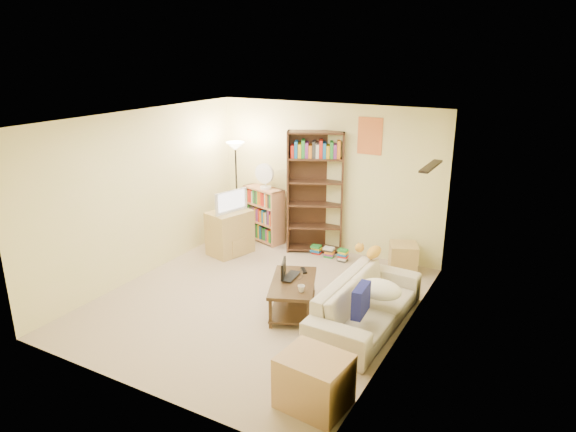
{
  "coord_description": "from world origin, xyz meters",
  "views": [
    {
      "loc": [
        3.45,
        -5.4,
        3.32
      ],
      "look_at": [
        0.11,
        0.69,
        1.05
      ],
      "focal_mm": 32.0,
      "sensor_mm": 36.0,
      "label": 1
    }
  ],
  "objects_px": {
    "sofa": "(366,304)",
    "tv_stand": "(230,232)",
    "floor_lamp": "(236,164)",
    "side_table": "(403,258)",
    "desk_fan": "(265,176)",
    "end_cabinet": "(314,381)",
    "laptop": "(294,277)",
    "short_bookshelf": "(264,215)",
    "tabby_cat": "(371,251)",
    "television": "(229,201)",
    "mug": "(301,289)",
    "coffee_table": "(293,292)",
    "tall_bookshelf": "(315,190)"
  },
  "relations": [
    {
      "from": "sofa",
      "to": "short_bookshelf",
      "type": "height_order",
      "value": "short_bookshelf"
    },
    {
      "from": "tall_bookshelf",
      "to": "laptop",
      "type": "bearing_deg",
      "value": -95.7
    },
    {
      "from": "laptop",
      "to": "end_cabinet",
      "type": "xyz_separation_m",
      "value": [
        1.09,
        -1.63,
        -0.19
      ]
    },
    {
      "from": "television",
      "to": "short_bookshelf",
      "type": "xyz_separation_m",
      "value": [
        0.2,
        0.79,
        -0.43
      ]
    },
    {
      "from": "sofa",
      "to": "television",
      "type": "bearing_deg",
      "value": 69.5
    },
    {
      "from": "laptop",
      "to": "desk_fan",
      "type": "relative_size",
      "value": 0.86
    },
    {
      "from": "television",
      "to": "tall_bookshelf",
      "type": "bearing_deg",
      "value": -40.51
    },
    {
      "from": "tall_bookshelf",
      "to": "floor_lamp",
      "type": "relative_size",
      "value": 1.12
    },
    {
      "from": "sofa",
      "to": "end_cabinet",
      "type": "relative_size",
      "value": 3.19
    },
    {
      "from": "tv_stand",
      "to": "television",
      "type": "relative_size",
      "value": 1.15
    },
    {
      "from": "side_table",
      "to": "end_cabinet",
      "type": "distance_m",
      "value": 3.49
    },
    {
      "from": "laptop",
      "to": "end_cabinet",
      "type": "relative_size",
      "value": 0.61
    },
    {
      "from": "coffee_table",
      "to": "short_bookshelf",
      "type": "height_order",
      "value": "short_bookshelf"
    },
    {
      "from": "laptop",
      "to": "tall_bookshelf",
      "type": "relative_size",
      "value": 0.19
    },
    {
      "from": "coffee_table",
      "to": "mug",
      "type": "bearing_deg",
      "value": -65.49
    },
    {
      "from": "coffee_table",
      "to": "tall_bookshelf",
      "type": "relative_size",
      "value": 0.55
    },
    {
      "from": "tall_bookshelf",
      "to": "short_bookshelf",
      "type": "bearing_deg",
      "value": 155.39
    },
    {
      "from": "floor_lamp",
      "to": "side_table",
      "type": "bearing_deg",
      "value": 4.35
    },
    {
      "from": "tall_bookshelf",
      "to": "television",
      "type": "bearing_deg",
      "value": -171.19
    },
    {
      "from": "tv_stand",
      "to": "end_cabinet",
      "type": "xyz_separation_m",
      "value": [
        2.98,
        -2.85,
        -0.1
      ]
    },
    {
      "from": "tv_stand",
      "to": "end_cabinet",
      "type": "bearing_deg",
      "value": -27.73
    },
    {
      "from": "mug",
      "to": "side_table",
      "type": "distance_m",
      "value": 2.27
    },
    {
      "from": "desk_fan",
      "to": "end_cabinet",
      "type": "xyz_separation_m",
      "value": [
        2.73,
        -3.6,
        -0.95
      ]
    },
    {
      "from": "side_table",
      "to": "coffee_table",
      "type": "bearing_deg",
      "value": -114.71
    },
    {
      "from": "end_cabinet",
      "to": "tabby_cat",
      "type": "bearing_deg",
      "value": 97.85
    },
    {
      "from": "television",
      "to": "tv_stand",
      "type": "bearing_deg",
      "value": 0.0
    },
    {
      "from": "tabby_cat",
      "to": "laptop",
      "type": "xyz_separation_m",
      "value": [
        -0.75,
        -0.84,
        -0.21
      ]
    },
    {
      "from": "coffee_table",
      "to": "tv_stand",
      "type": "distance_m",
      "value": 2.33
    },
    {
      "from": "tall_bookshelf",
      "to": "end_cabinet",
      "type": "relative_size",
      "value": 3.21
    },
    {
      "from": "tv_stand",
      "to": "end_cabinet",
      "type": "height_order",
      "value": "tv_stand"
    },
    {
      "from": "sofa",
      "to": "laptop",
      "type": "xyz_separation_m",
      "value": [
        -0.99,
        -0.06,
        0.16
      ]
    },
    {
      "from": "desk_fan",
      "to": "end_cabinet",
      "type": "height_order",
      "value": "desk_fan"
    },
    {
      "from": "tv_stand",
      "to": "desk_fan",
      "type": "distance_m",
      "value": 1.16
    },
    {
      "from": "mug",
      "to": "short_bookshelf",
      "type": "height_order",
      "value": "short_bookshelf"
    },
    {
      "from": "sofa",
      "to": "mug",
      "type": "height_order",
      "value": "sofa"
    },
    {
      "from": "mug",
      "to": "end_cabinet",
      "type": "bearing_deg",
      "value": -57.99
    },
    {
      "from": "tabby_cat",
      "to": "short_bookshelf",
      "type": "height_order",
      "value": "short_bookshelf"
    },
    {
      "from": "television",
      "to": "side_table",
      "type": "relative_size",
      "value": 1.38
    },
    {
      "from": "coffee_table",
      "to": "end_cabinet",
      "type": "relative_size",
      "value": 1.77
    },
    {
      "from": "tabby_cat",
      "to": "short_bookshelf",
      "type": "relative_size",
      "value": 0.47
    },
    {
      "from": "mug",
      "to": "side_table",
      "type": "height_order",
      "value": "mug"
    },
    {
      "from": "short_bookshelf",
      "to": "floor_lamp",
      "type": "bearing_deg",
      "value": -111.36
    },
    {
      "from": "short_bookshelf",
      "to": "tabby_cat",
      "type": "bearing_deg",
      "value": -8.32
    },
    {
      "from": "tall_bookshelf",
      "to": "side_table",
      "type": "distance_m",
      "value": 1.83
    },
    {
      "from": "sofa",
      "to": "tv_stand",
      "type": "bearing_deg",
      "value": 69.5
    },
    {
      "from": "tabby_cat",
      "to": "desk_fan",
      "type": "relative_size",
      "value": 1.02
    },
    {
      "from": "floor_lamp",
      "to": "end_cabinet",
      "type": "relative_size",
      "value": 2.85
    },
    {
      "from": "laptop",
      "to": "short_bookshelf",
      "type": "bearing_deg",
      "value": 34.24
    },
    {
      "from": "laptop",
      "to": "coffee_table",
      "type": "bearing_deg",
      "value": -168.4
    },
    {
      "from": "mug",
      "to": "tv_stand",
      "type": "bearing_deg",
      "value": 144.56
    }
  ]
}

